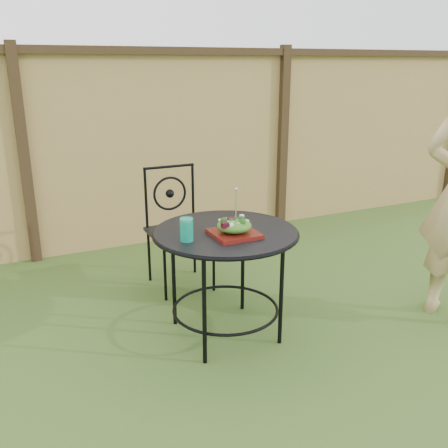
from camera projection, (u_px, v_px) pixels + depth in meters
name	position (u px, v px, depth m)	size (l,w,h in m)	color
ground	(281.00, 339.00, 3.26)	(60.00, 60.00, 0.00)	#274716
fence	(166.00, 146.00, 4.85)	(8.00, 0.12, 1.90)	tan
patio_table	(226.00, 251.00, 3.16)	(0.92, 0.92, 0.72)	black
patio_chair	(177.00, 224.00, 3.95)	(0.46, 0.46, 0.95)	black
salad_plate	(234.00, 234.00, 3.02)	(0.27, 0.27, 0.02)	#3E0F08
salad	(234.00, 226.00, 3.01)	(0.21, 0.21, 0.08)	#235614
fork	(236.00, 205.00, 2.97)	(0.01, 0.01, 0.18)	silver
drinking_glass	(187.00, 230.00, 2.92)	(0.08, 0.08, 0.14)	#0D9B7C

